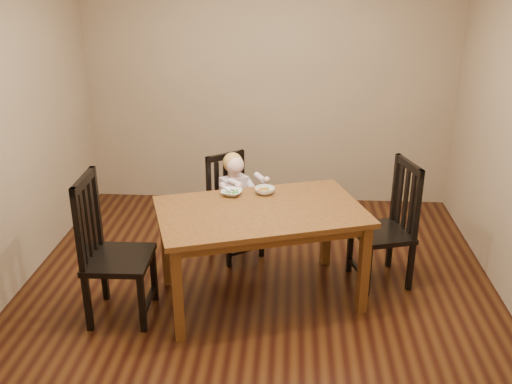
# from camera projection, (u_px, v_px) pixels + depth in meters

# --- Properties ---
(room) EXTENTS (4.01, 4.01, 2.71)m
(room) POSITION_uv_depth(u_px,v_px,m) (258.00, 135.00, 4.29)
(room) COLOR #42220D
(room) RESTS_ON ground
(dining_table) EXTENTS (1.79, 1.39, 0.79)m
(dining_table) POSITION_uv_depth(u_px,v_px,m) (261.00, 220.00, 4.43)
(dining_table) COLOR #4B2211
(dining_table) RESTS_ON room
(chair_child) EXTENTS (0.56, 0.56, 0.95)m
(chair_child) POSITION_uv_depth(u_px,v_px,m) (233.00, 208.00, 5.24)
(chair_child) COLOR black
(chair_child) RESTS_ON room
(chair_left) EXTENTS (0.48, 0.51, 1.14)m
(chair_left) POSITION_uv_depth(u_px,v_px,m) (111.00, 252.00, 4.26)
(chair_left) COLOR black
(chair_left) RESTS_ON room
(chair_right) EXTENTS (0.55, 0.57, 1.07)m
(chair_right) POSITION_uv_depth(u_px,v_px,m) (388.00, 226.00, 4.76)
(chair_right) COLOR black
(chair_right) RESTS_ON room
(toddler) EXTENTS (0.48, 0.50, 0.53)m
(toddler) POSITION_uv_depth(u_px,v_px,m) (235.00, 196.00, 5.15)
(toddler) COLOR silver
(toddler) RESTS_ON chair_child
(bowl_peas) EXTENTS (0.20, 0.20, 0.04)m
(bowl_peas) POSITION_uv_depth(u_px,v_px,m) (232.00, 193.00, 4.66)
(bowl_peas) COLOR white
(bowl_peas) RESTS_ON dining_table
(bowl_veg) EXTENTS (0.18, 0.18, 0.05)m
(bowl_veg) POSITION_uv_depth(u_px,v_px,m) (265.00, 191.00, 4.68)
(bowl_veg) COLOR white
(bowl_veg) RESTS_ON dining_table
(fork) EXTENTS (0.12, 0.06, 0.05)m
(fork) POSITION_uv_depth(u_px,v_px,m) (227.00, 191.00, 4.62)
(fork) COLOR silver
(fork) RESTS_ON bowl_peas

